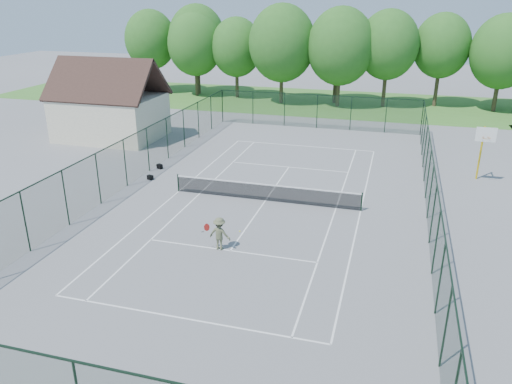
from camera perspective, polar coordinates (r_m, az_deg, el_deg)
ground at (r=29.12m, az=1.08°, el=-1.00°), size 140.00×140.00×0.00m
grass_far at (r=57.53m, az=8.91°, el=10.05°), size 80.00×16.00×0.01m
court_lines at (r=29.12m, az=1.08°, el=-0.99°), size 11.05×23.85×0.01m
tennis_net at (r=28.91m, az=1.09°, el=0.06°), size 11.08×0.08×1.10m
fence_enclosure at (r=28.56m, az=1.10°, el=1.90°), size 18.05×36.05×3.02m
utility_building at (r=43.41m, az=-16.44°, el=9.97°), size 8.60×6.27×6.63m
tree_line_far at (r=56.68m, az=9.26°, el=15.99°), size 39.40×6.40×9.70m
basketball_goal at (r=34.47m, az=24.57°, el=5.13°), size 1.20×1.43×3.65m
sports_bag_a at (r=35.16m, az=-10.95°, el=2.89°), size 0.46×0.38×0.32m
sports_bag_b at (r=33.16m, az=-12.00°, el=1.64°), size 0.42×0.32×0.29m
tennis_player at (r=23.40m, az=-4.19°, el=-4.76°), size 1.76×0.95×1.60m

